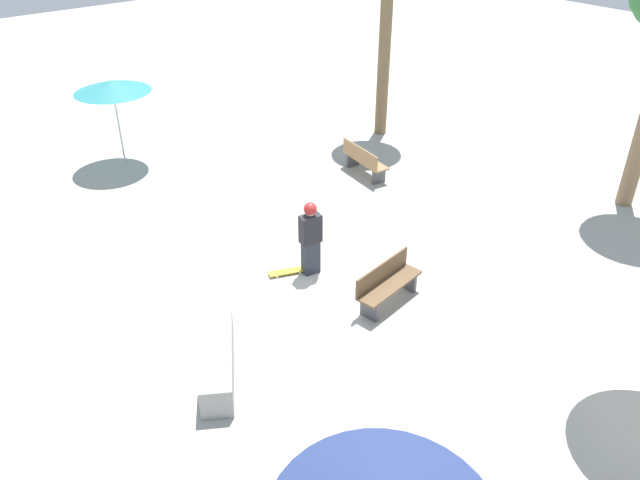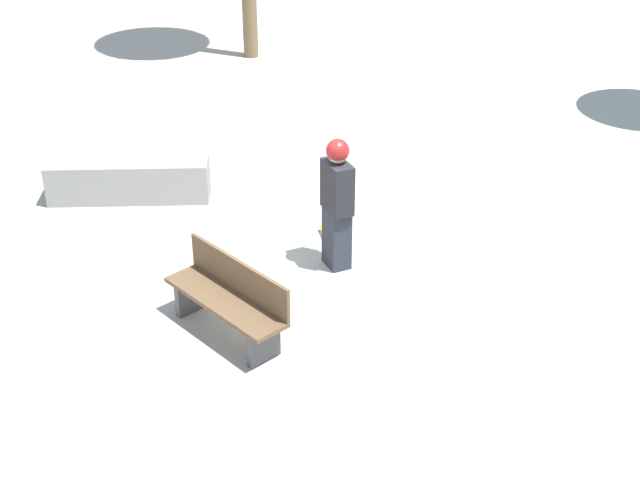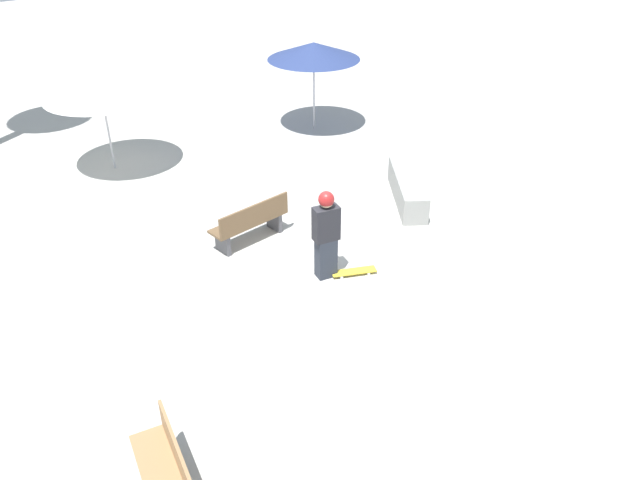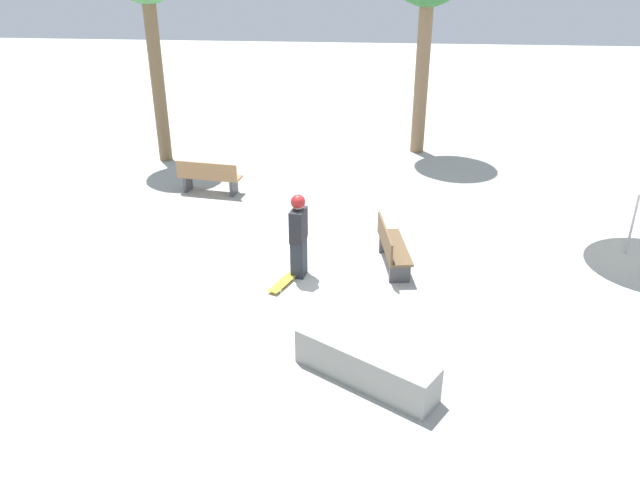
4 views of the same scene
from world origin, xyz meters
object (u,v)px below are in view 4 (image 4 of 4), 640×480
concrete_ledge (365,365)px  bench_near (209,177)px  skateboard (283,283)px  bench_far (392,247)px  skater_main (298,233)px

concrete_ledge → bench_near: (-4.11, 7.16, 0.14)m
bench_near → concrete_ledge: bearing=-51.9°
skateboard → bench_near: bench_near is taller
concrete_ledge → skateboard: bearing=121.0°
bench_near → bench_far: same height
skateboard → bench_far: bearing=136.6°
concrete_ledge → bench_near: 8.26m
skater_main → bench_near: (-2.77, 4.08, -0.47)m
skater_main → concrete_ledge: size_ratio=0.77×
bench_far → concrete_ledge: bearing=-15.5°
skateboard → bench_near: (-2.52, 4.51, 0.37)m
skateboard → concrete_ledge: 3.11m
concrete_ledge → bench_near: bearing=119.9°
skateboard → bench_far: size_ratio=0.50×
skater_main → bench_near: skater_main is taller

